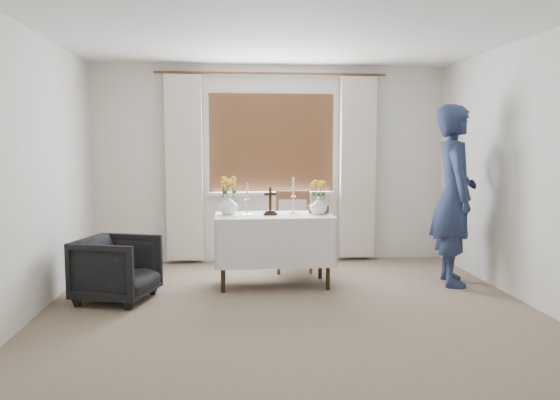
# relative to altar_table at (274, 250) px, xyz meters

# --- Properties ---
(ground) EXTENTS (5.00, 5.00, 0.00)m
(ground) POSITION_rel_altar_table_xyz_m (0.08, -1.22, -0.38)
(ground) COLOR gray
(ground) RESTS_ON ground
(altar_table) EXTENTS (1.24, 0.64, 0.76)m
(altar_table) POSITION_rel_altar_table_xyz_m (0.00, 0.00, 0.00)
(altar_table) COLOR white
(altar_table) RESTS_ON ground
(wooden_chair) EXTENTS (0.46, 0.46, 0.95)m
(wooden_chair) POSITION_rel_altar_table_xyz_m (0.29, 0.67, 0.09)
(wooden_chair) COLOR brown
(wooden_chair) RESTS_ON ground
(armchair) EXTENTS (0.85, 0.84, 0.62)m
(armchair) POSITION_rel_altar_table_xyz_m (-1.55, -0.42, -0.07)
(armchair) COLOR black
(armchair) RESTS_ON ground
(person) EXTENTS (0.57, 0.77, 1.92)m
(person) POSITION_rel_altar_table_xyz_m (1.92, -0.10, 0.58)
(person) COLOR navy
(person) RESTS_ON ground
(radiator) EXTENTS (1.10, 0.10, 0.60)m
(radiator) POSITION_rel_altar_table_xyz_m (0.08, 1.20, -0.08)
(radiator) COLOR white
(radiator) RESTS_ON ground
(wooden_cross) EXTENTS (0.14, 0.10, 0.30)m
(wooden_cross) POSITION_rel_altar_table_xyz_m (-0.04, -0.02, 0.53)
(wooden_cross) COLOR black
(wooden_cross) RESTS_ON altar_table
(candlestick_left) EXTENTS (0.12, 0.12, 0.34)m
(candlestick_left) POSITION_rel_altar_table_xyz_m (-0.28, -0.03, 0.55)
(candlestick_left) COLOR white
(candlestick_left) RESTS_ON altar_table
(candlestick_right) EXTENTS (0.14, 0.14, 0.39)m
(candlestick_right) POSITION_rel_altar_table_xyz_m (0.21, 0.02, 0.58)
(candlestick_right) COLOR white
(candlestick_right) RESTS_ON altar_table
(flower_vase_left) EXTENTS (0.22, 0.22, 0.21)m
(flower_vase_left) POSITION_rel_altar_table_xyz_m (-0.48, 0.06, 0.49)
(flower_vase_left) COLOR white
(flower_vase_left) RESTS_ON altar_table
(flower_vase_right) EXTENTS (0.24, 0.24, 0.19)m
(flower_vase_right) POSITION_rel_altar_table_xyz_m (0.47, -0.01, 0.47)
(flower_vase_right) COLOR white
(flower_vase_right) RESTS_ON altar_table
(wicker_basket) EXTENTS (0.27, 0.27, 0.09)m
(wicker_basket) POSITION_rel_altar_table_xyz_m (0.50, 0.11, 0.42)
(wicker_basket) COLOR brown
(wicker_basket) RESTS_ON altar_table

